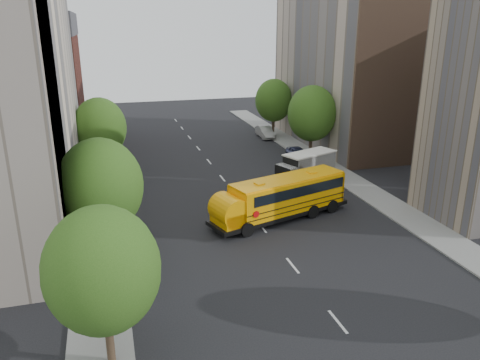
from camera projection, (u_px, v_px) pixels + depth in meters
name	position (u px, v px, depth m)	size (l,w,h in m)	color
ground	(254.00, 217.00, 36.27)	(120.00, 120.00, 0.00)	black
sidewalk_left	(99.00, 209.00, 37.79)	(3.00, 80.00, 0.12)	slate
sidewalk_right	(354.00, 183.00, 43.82)	(3.00, 80.00, 0.12)	slate
lane_markings	(222.00, 178.00, 45.38)	(0.15, 64.00, 0.01)	silver
building_left_redbrick	(36.00, 93.00, 55.00)	(10.00, 15.00, 13.00)	maroon
building_right_far	(346.00, 70.00, 56.37)	(10.00, 22.00, 18.00)	#BBA691
building_right_sidewall	(400.00, 80.00, 46.34)	(10.10, 0.30, 18.00)	brown
street_tree_0	(102.00, 270.00, 19.15)	(4.80, 4.80, 7.41)	#38281C
street_tree_1	(101.00, 186.00, 28.16)	(5.12, 5.12, 7.90)	#38281C
street_tree_2	(100.00, 128.00, 44.61)	(4.99, 4.99, 7.71)	#38281C
street_tree_4	(312.00, 114.00, 50.30)	(5.25, 5.25, 8.10)	#38281C
street_tree_5	(274.00, 100.00, 61.36)	(4.86, 4.86, 7.51)	#38281C
school_bus	(280.00, 197.00, 35.34)	(11.89, 5.93, 3.29)	black
safari_truck	(306.00, 167.00, 44.05)	(6.85, 4.47, 2.78)	black
parked_car_0	(133.00, 272.00, 26.71)	(1.86, 4.63, 1.58)	silver
parked_car_1	(129.00, 178.00, 42.89)	(1.68, 4.80, 1.58)	white
parked_car_4	(298.00, 153.00, 51.44)	(1.64, 4.08, 1.39)	#363A5F
parked_car_5	(265.00, 132.00, 61.52)	(1.56, 4.48, 1.48)	gray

